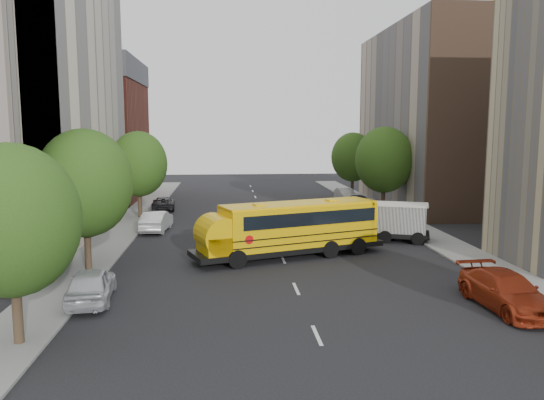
{
  "coord_description": "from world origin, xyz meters",
  "views": [
    {
      "loc": [
        -3.42,
        -33.22,
        7.85
      ],
      "look_at": [
        -0.32,
        2.0,
        3.12
      ],
      "focal_mm": 35.0,
      "sensor_mm": 36.0,
      "label": 1
    }
  ],
  "objects": [
    {
      "name": "street_tree_5",
      "position": [
        11.0,
        26.0,
        4.7
      ],
      "size": [
        4.86,
        4.86,
        7.51
      ],
      "color": "#38281C",
      "rests_on": "ground"
    },
    {
      "name": "lane_markings",
      "position": [
        0.0,
        10.0,
        0.01
      ],
      "size": [
        0.15,
        64.0,
        0.01
      ],
      "primitive_type": "cube",
      "color": "silver",
      "rests_on": "ground"
    },
    {
      "name": "parked_car_2",
      "position": [
        -9.54,
        18.96,
        0.64
      ],
      "size": [
        2.52,
        4.78,
        1.28
      ],
      "primitive_type": "imported",
      "rotation": [
        0.0,
        0.0,
        3.23
      ],
      "color": "black",
      "rests_on": "ground"
    },
    {
      "name": "street_tree_0",
      "position": [
        -11.0,
        -14.0,
        4.64
      ],
      "size": [
        4.8,
        4.8,
        7.41
      ],
      "color": "#38281C",
      "rests_on": "ground"
    },
    {
      "name": "street_tree_2",
      "position": [
        -11.0,
        14.0,
        4.83
      ],
      "size": [
        4.99,
        4.99,
        7.71
      ],
      "color": "#38281C",
      "rests_on": "ground"
    },
    {
      "name": "parked_car_3",
      "position": [
        8.8,
        -11.7,
        0.8
      ],
      "size": [
        2.61,
        5.67,
        1.6
      ],
      "primitive_type": "imported",
      "rotation": [
        0.0,
        0.0,
        0.07
      ],
      "color": "#9C2C13",
      "rests_on": "ground"
    },
    {
      "name": "school_bus",
      "position": [
        0.33,
        -1.43,
        1.92
      ],
      "size": [
        12.38,
        6.68,
        3.44
      ],
      "rotation": [
        0.0,
        0.0,
        0.34
      ],
      "color": "black",
      "rests_on": "ground"
    },
    {
      "name": "parked_car_4",
      "position": [
        9.6,
        17.09,
        0.76
      ],
      "size": [
        2.17,
        4.59,
        1.51
      ],
      "primitive_type": "imported",
      "rotation": [
        0.0,
        0.0,
        0.09
      ],
      "color": "#313156",
      "rests_on": "ground"
    },
    {
      "name": "building_right_sidewall",
      "position": [
        18.0,
        9.0,
        9.0
      ],
      "size": [
        10.1,
        0.3,
        18.0
      ],
      "primitive_type": "cube",
      "color": "brown",
      "rests_on": "ground"
    },
    {
      "name": "building_left_redbrick",
      "position": [
        -18.0,
        28.0,
        6.5
      ],
      "size": [
        10.0,
        15.0,
        13.0
      ],
      "primitive_type": "cube",
      "color": "maroon",
      "rests_on": "ground"
    },
    {
      "name": "safari_truck",
      "position": [
        7.78,
        2.98,
        1.42
      ],
      "size": [
        6.63,
        4.22,
        2.69
      ],
      "rotation": [
        0.0,
        0.0,
        -0.36
      ],
      "color": "black",
      "rests_on": "ground"
    },
    {
      "name": "sidewalk_right",
      "position": [
        11.5,
        5.0,
        0.06
      ],
      "size": [
        3.0,
        80.0,
        0.12
      ],
      "primitive_type": "cube",
      "color": "slate",
      "rests_on": "ground"
    },
    {
      "name": "building_right_far",
      "position": [
        18.0,
        20.0,
        9.0
      ],
      "size": [
        10.0,
        22.0,
        18.0
      ],
      "primitive_type": "cube",
      "color": "tan",
      "rests_on": "ground"
    },
    {
      "name": "sidewalk_left",
      "position": [
        -11.5,
        5.0,
        0.06
      ],
      "size": [
        3.0,
        80.0,
        0.12
      ],
      "primitive_type": "cube",
      "color": "slate",
      "rests_on": "ground"
    },
    {
      "name": "street_tree_1",
      "position": [
        -11.0,
        -4.0,
        4.95
      ],
      "size": [
        5.12,
        5.12,
        7.9
      ],
      "color": "#38281C",
      "rests_on": "ground"
    },
    {
      "name": "parked_car_0",
      "position": [
        -9.6,
        -9.13,
        0.8
      ],
      "size": [
        2.34,
        4.88,
        1.61
      ],
      "primitive_type": "imported",
      "rotation": [
        0.0,
        0.0,
        3.24
      ],
      "color": "silver",
      "rests_on": "ground"
    },
    {
      "name": "parked_car_5",
      "position": [
        9.6,
        23.2,
        0.73
      ],
      "size": [
        1.79,
        4.49,
        1.45
      ],
      "primitive_type": "imported",
      "rotation": [
        0.0,
        0.0,
        0.06
      ],
      "color": "#9D9E98",
      "rests_on": "ground"
    },
    {
      "name": "ground",
      "position": [
        0.0,
        0.0,
        0.0
      ],
      "size": [
        120.0,
        120.0,
        0.0
      ],
      "primitive_type": "plane",
      "color": "black",
      "rests_on": "ground"
    },
    {
      "name": "street_tree_4",
      "position": [
        11.0,
        14.0,
        5.08
      ],
      "size": [
        5.25,
        5.25,
        8.1
      ],
      "color": "#38281C",
      "rests_on": "ground"
    },
    {
      "name": "building_left_cream",
      "position": [
        -18.0,
        6.0,
        10.0
      ],
      "size": [
        10.0,
        26.0,
        20.0
      ],
      "primitive_type": "cube",
      "color": "beige",
      "rests_on": "ground"
    },
    {
      "name": "parked_car_1",
      "position": [
        -8.8,
        7.89,
        0.8
      ],
      "size": [
        2.11,
        4.98,
        1.6
      ],
      "primitive_type": "imported",
      "rotation": [
        0.0,
        0.0,
        3.05
      ],
      "color": "silver",
      "rests_on": "ground"
    }
  ]
}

